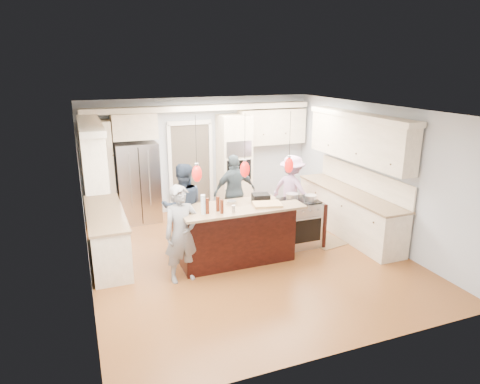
% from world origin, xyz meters
% --- Properties ---
extents(ground_plane, '(6.00, 6.00, 0.00)m').
position_xyz_m(ground_plane, '(0.00, 0.00, 0.00)').
color(ground_plane, brown).
rests_on(ground_plane, ground).
extents(room_shell, '(5.54, 6.04, 2.72)m').
position_xyz_m(room_shell, '(0.00, 0.00, 1.82)').
color(room_shell, '#B2BCC6').
rests_on(room_shell, ground).
extents(refrigerator, '(0.90, 0.70, 1.80)m').
position_xyz_m(refrigerator, '(-1.55, 2.64, 0.90)').
color(refrigerator, '#B7B7BC').
rests_on(refrigerator, ground).
extents(oven_column, '(0.72, 0.69, 2.30)m').
position_xyz_m(oven_column, '(0.75, 2.67, 1.15)').
color(oven_column, '#FDECCD').
rests_on(oven_column, ground).
extents(back_upper_cabinets, '(5.30, 0.61, 2.54)m').
position_xyz_m(back_upper_cabinets, '(-0.75, 2.76, 1.67)').
color(back_upper_cabinets, '#FDECCD').
rests_on(back_upper_cabinets, ground).
extents(right_counter_run, '(0.64, 3.10, 2.51)m').
position_xyz_m(right_counter_run, '(2.44, 0.30, 1.06)').
color(right_counter_run, '#FDECCD').
rests_on(right_counter_run, ground).
extents(left_cabinets, '(0.64, 2.30, 2.51)m').
position_xyz_m(left_cabinets, '(-2.44, 0.80, 1.06)').
color(left_cabinets, '#FDECCD').
rests_on(left_cabinets, ground).
extents(kitchen_island, '(2.10, 1.46, 1.12)m').
position_xyz_m(kitchen_island, '(-0.25, 0.07, 0.49)').
color(kitchen_island, black).
rests_on(kitchen_island, ground).
extents(island_range, '(0.82, 0.71, 0.92)m').
position_xyz_m(island_range, '(1.16, 0.15, 0.46)').
color(island_range, '#B7B7BC').
rests_on(island_range, ground).
extents(pendant_lights, '(1.75, 0.15, 1.03)m').
position_xyz_m(pendant_lights, '(-0.25, -0.51, 1.80)').
color(pendant_lights, black).
rests_on(pendant_lights, ground).
extents(person_bar_end, '(0.64, 0.46, 1.62)m').
position_xyz_m(person_bar_end, '(-1.32, -0.45, 0.81)').
color(person_bar_end, slate).
rests_on(person_bar_end, ground).
extents(person_far_left, '(0.89, 0.74, 1.66)m').
position_xyz_m(person_far_left, '(-0.97, 0.85, 0.83)').
color(person_far_left, '#28364E').
rests_on(person_far_left, ground).
extents(person_far_right, '(0.96, 0.44, 1.61)m').
position_xyz_m(person_far_right, '(0.32, 1.50, 0.81)').
color(person_far_right, '#42525C').
rests_on(person_far_right, ground).
extents(person_range_side, '(0.98, 1.14, 1.53)m').
position_xyz_m(person_range_side, '(1.60, 1.30, 0.77)').
color(person_range_side, '#B38CBC').
rests_on(person_range_side, ground).
extents(floor_rug, '(0.82, 1.07, 0.01)m').
position_xyz_m(floor_rug, '(1.72, 0.20, 0.01)').
color(floor_rug, olive).
rests_on(floor_rug, ground).
extents(water_bottle, '(0.10, 0.10, 0.32)m').
position_xyz_m(water_bottle, '(-0.96, -0.50, 1.28)').
color(water_bottle, silver).
rests_on(water_bottle, kitchen_island).
extents(beer_bottle_a, '(0.08, 0.08, 0.26)m').
position_xyz_m(beer_bottle_a, '(-0.89, -0.49, 1.25)').
color(beer_bottle_a, '#44190C').
rests_on(beer_bottle_a, kitchen_island).
extents(beer_bottle_b, '(0.07, 0.07, 0.24)m').
position_xyz_m(beer_bottle_b, '(-0.67, -0.57, 1.24)').
color(beer_bottle_b, '#44190C').
rests_on(beer_bottle_b, kitchen_island).
extents(beer_bottle_c, '(0.08, 0.08, 0.24)m').
position_xyz_m(beer_bottle_c, '(-0.69, -0.44, 1.24)').
color(beer_bottle_c, '#44190C').
rests_on(beer_bottle_c, kitchen_island).
extents(drink_can, '(0.08, 0.08, 0.12)m').
position_xyz_m(drink_can, '(-0.47, -0.59, 1.18)').
color(drink_can, '#B7B7BC').
rests_on(drink_can, kitchen_island).
extents(cutting_board, '(0.54, 0.43, 0.04)m').
position_xyz_m(cutting_board, '(0.18, -0.47, 1.14)').
color(cutting_board, tan).
rests_on(cutting_board, kitchen_island).
extents(pot_large, '(0.23, 0.23, 0.14)m').
position_xyz_m(pot_large, '(1.01, 0.19, 0.99)').
color(pot_large, '#B7B7BC').
rests_on(pot_large, island_range).
extents(pot_small, '(0.23, 0.23, 0.11)m').
position_xyz_m(pot_small, '(1.33, 0.04, 0.98)').
color(pot_small, '#B7B7BC').
rests_on(pot_small, island_range).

